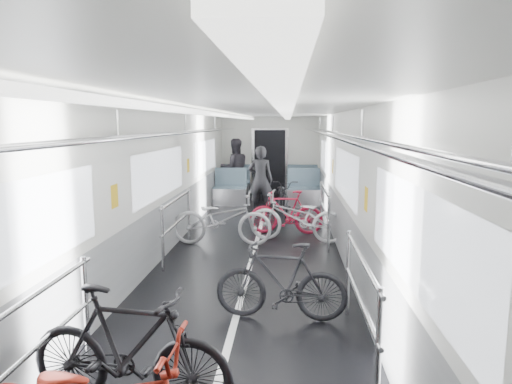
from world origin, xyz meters
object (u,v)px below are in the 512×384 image
bike_aisle (283,197)px  bike_left_far (222,219)px  bike_right_near (281,281)px  bike_right_mid (297,217)px  person_seated (235,169)px  bike_left_mid (129,349)px  person_standing (261,180)px  bike_right_far (286,212)px

bike_aisle → bike_left_far: bearing=-118.0°
bike_right_near → bike_right_mid: (0.23, 3.46, 0.02)m
bike_aisle → person_seated: person_seated is taller
bike_left_far → bike_aisle: (1.08, 2.88, -0.04)m
bike_right_mid → bike_aisle: 2.60m
bike_right_mid → person_seated: (-1.74, 4.91, 0.41)m
bike_aisle → person_seated: (-1.45, 2.32, 0.45)m
bike_left_mid → person_standing: person_standing is taller
bike_right_near → bike_aisle: 6.04m
bike_left_mid → bike_right_far: bearing=-3.7°
person_seated → person_standing: bearing=92.7°
bike_right_far → bike_aisle: size_ratio=0.88×
bike_right_near → person_standing: 6.18m
bike_right_mid → bike_right_far: (-0.20, 0.60, -0.03)m
bike_left_far → person_standing: person_standing is taller
person_seated → bike_right_mid: bearing=90.2°
bike_right_near → person_standing: bearing=-169.8°
bike_left_mid → bike_left_far: size_ratio=0.91×
bike_right_mid → bike_right_far: bike_right_mid is taller
bike_aisle → person_seated: bearing=114.5°
bike_right_far → bike_right_near: bearing=1.7°
bike_left_mid → bike_aisle: (1.08, 7.78, -0.06)m
bike_aisle → person_standing: size_ratio=1.00×
bike_left_far → person_seated: 5.24m
bike_left_mid → bike_right_mid: bike_left_mid is taller
bike_right_far → person_standing: size_ratio=0.88×
bike_aisle → bike_right_near: bearing=-96.9°
bike_right_near → person_seated: size_ratio=0.84×
person_seated → bike_left_mid: bearing=72.9°
bike_right_mid → bike_right_near: bearing=5.4°
bike_left_mid → bike_right_near: bearing=-25.3°
bike_right_mid → bike_left_mid: bearing=-5.5°
bike_left_mid → person_standing: bearing=3.9°
bike_right_near → bike_right_far: (0.03, 4.06, -0.01)m
bike_right_near → bike_left_far: bearing=-155.7°
bike_right_mid → bike_left_far: bearing=-68.4°
bike_left_far → person_standing: bearing=-9.7°
bike_left_far → bike_right_near: bike_left_far is taller
bike_right_near → bike_right_far: bike_right_near is taller
person_standing → bike_right_far: bearing=114.0°
bike_right_mid → person_seated: size_ratio=1.02×
bike_left_far → bike_right_mid: bearing=-77.4°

